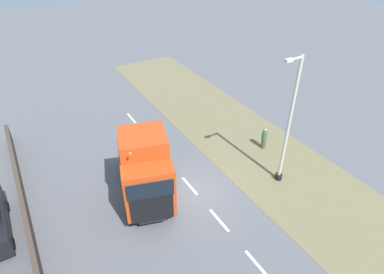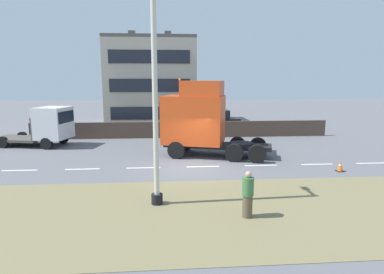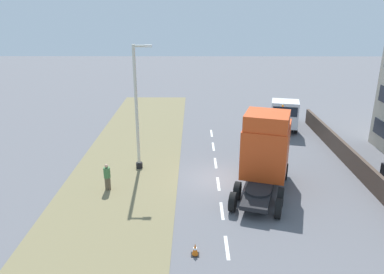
# 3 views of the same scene
# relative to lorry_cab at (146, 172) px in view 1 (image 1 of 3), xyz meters

# --- Properties ---
(ground_plane) EXTENTS (120.00, 120.00, 0.00)m
(ground_plane) POSITION_rel_lorry_cab_xyz_m (-2.75, 0.70, -2.30)
(ground_plane) COLOR slate
(ground_plane) RESTS_ON ground
(grass_verge) EXTENTS (7.00, 44.00, 0.01)m
(grass_verge) POSITION_rel_lorry_cab_xyz_m (-8.75, 0.70, -2.29)
(grass_verge) COLOR olive
(grass_verge) RESTS_ON ground
(lane_markings) EXTENTS (0.16, 21.00, 0.00)m
(lane_markings) POSITION_rel_lorry_cab_xyz_m (-2.75, 0.00, -2.30)
(lane_markings) COLOR white
(lane_markings) RESTS_ON ground
(boundary_wall) EXTENTS (0.25, 24.00, 1.31)m
(boundary_wall) POSITION_rel_lorry_cab_xyz_m (6.25, 0.70, -1.65)
(boundary_wall) COLOR #4C3D33
(boundary_wall) RESTS_ON ground
(lorry_cab) EXTENTS (4.32, 6.84, 4.73)m
(lorry_cab) POSITION_rel_lorry_cab_xyz_m (0.00, 0.00, 0.00)
(lorry_cab) COLOR black
(lorry_cab) RESTS_ON ground
(lamp_post) EXTENTS (1.33, 0.43, 8.13)m
(lamp_post) POSITION_rel_lorry_cab_xyz_m (-7.87, 2.32, 1.37)
(lamp_post) COLOR black
(lamp_post) RESTS_ON ground
(pedestrian) EXTENTS (0.39, 0.39, 1.63)m
(pedestrian) POSITION_rel_lorry_cab_xyz_m (-9.35, -0.78, -1.51)
(pedestrian) COLOR brown
(pedestrian) RESTS_ON ground
(traffic_cone_lead) EXTENTS (0.36, 0.36, 0.58)m
(traffic_cone_lead) POSITION_rel_lorry_cab_xyz_m (-4.20, -6.93, -2.02)
(traffic_cone_lead) COLOR black
(traffic_cone_lead) RESTS_ON ground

